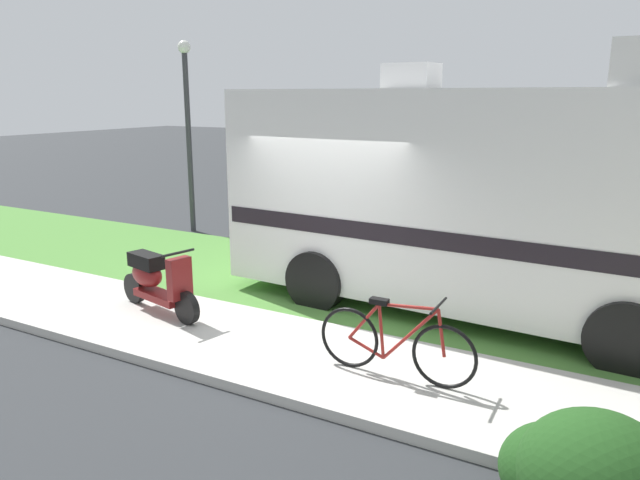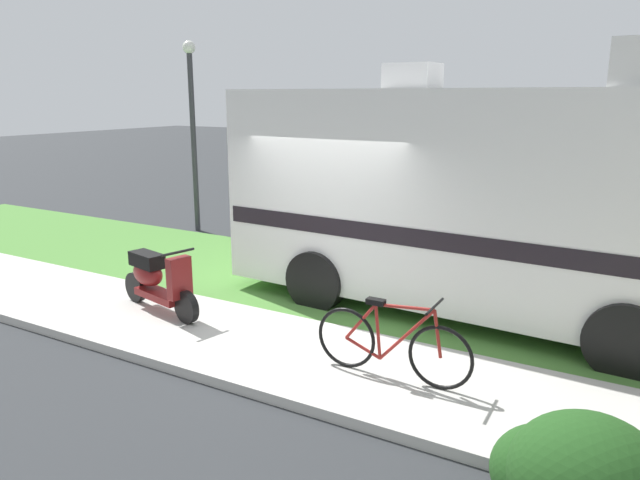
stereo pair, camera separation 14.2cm
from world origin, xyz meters
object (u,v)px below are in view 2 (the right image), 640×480
at_px(scooter, 156,279).
at_px(bicycle, 392,344).
at_px(street_lamp_post, 193,118).
at_px(pickup_truck_near, 582,206).
at_px(motorhome_rv, 484,193).

height_order(scooter, bicycle, scooter).
height_order(scooter, street_lamp_post, street_lamp_post).
bearing_deg(street_lamp_post, bicycle, -34.84).
bearing_deg(bicycle, pickup_truck_near, 81.98).
relative_size(motorhome_rv, scooter, 4.20).
relative_size(motorhome_rv, pickup_truck_near, 1.28).
bearing_deg(motorhome_rv, street_lamp_post, 163.75).
distance_m(scooter, bicycle, 3.68).
bearing_deg(motorhome_rv, pickup_truck_near, 79.01).
bearing_deg(scooter, street_lamp_post, 125.71).
height_order(motorhome_rv, pickup_truck_near, motorhome_rv).
relative_size(motorhome_rv, bicycle, 3.99).
bearing_deg(street_lamp_post, motorhome_rv, -16.25).
bearing_deg(motorhome_rv, bicycle, -93.37).
distance_m(scooter, street_lamp_post, 5.99).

